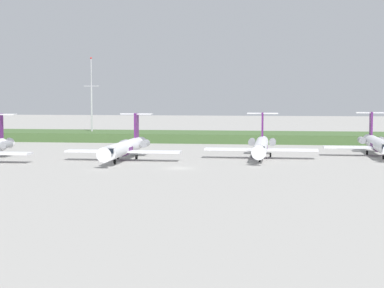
% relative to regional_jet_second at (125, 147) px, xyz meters
% --- Properties ---
extents(ground_plane, '(500.00, 500.00, 0.00)m').
position_rel_regional_jet_second_xyz_m(ground_plane, '(12.85, 17.31, -2.54)').
color(ground_plane, '#9E9B96').
extents(grass_berm, '(320.00, 20.00, 2.46)m').
position_rel_regional_jet_second_xyz_m(grass_berm, '(12.85, 53.01, -1.31)').
color(grass_berm, '#426033').
rests_on(grass_berm, ground).
extents(regional_jet_second, '(22.81, 31.00, 9.00)m').
position_rel_regional_jet_second_xyz_m(regional_jet_second, '(0.00, 0.00, 0.00)').
color(regional_jet_second, white).
rests_on(regional_jet_second, ground).
extents(regional_jet_third, '(22.81, 31.00, 9.00)m').
position_rel_regional_jet_second_xyz_m(regional_jet_third, '(26.59, 7.93, 0.00)').
color(regional_jet_third, white).
rests_on(regional_jet_third, ground).
extents(regional_jet_fourth, '(22.81, 31.00, 9.00)m').
position_rel_regional_jet_second_xyz_m(regional_jet_fourth, '(50.98, 16.20, 0.00)').
color(regional_jet_fourth, white).
rests_on(regional_jet_fourth, ground).
extents(antenna_mast, '(4.40, 0.50, 23.45)m').
position_rel_regional_jet_second_xyz_m(antenna_mast, '(-22.67, 53.52, 7.19)').
color(antenna_mast, '#B2B2B7').
rests_on(antenna_mast, ground).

